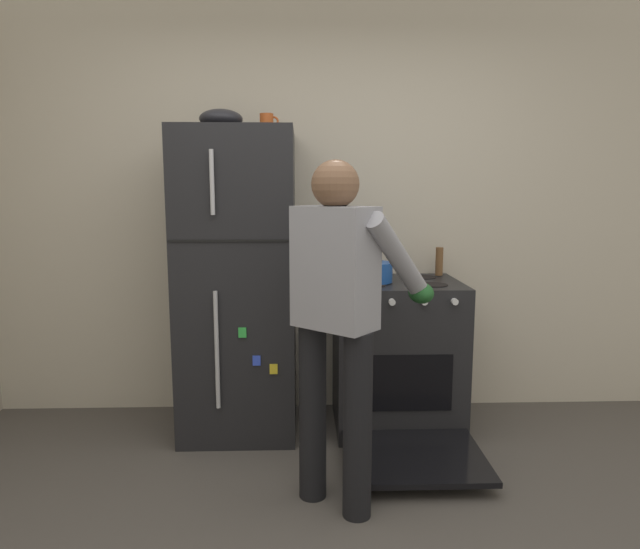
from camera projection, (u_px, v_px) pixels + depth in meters
The scene contains 8 objects.
kitchen_wall_back at pixel (319, 208), 3.70m from camera, with size 6.00×0.10×2.70m, color beige.
refrigerator at pixel (239, 284), 3.37m from camera, with size 0.68×0.72×1.82m.
stove_range at pixel (397, 356), 3.46m from camera, with size 0.76×1.23×0.92m.
person_cook at pixel (340, 305), 2.52m from camera, with size 0.69×0.73×1.60m.
red_pot at pixel (373, 272), 3.34m from camera, with size 0.33×0.23×0.12m.
coffee_mug at pixel (267, 122), 3.29m from camera, with size 0.11×0.08×0.10m.
pepper_mill at pixel (439, 261), 3.60m from camera, with size 0.05×0.05×0.18m, color brown.
mixing_bowl at pixel (221, 119), 3.23m from camera, with size 0.25×0.25×0.11m, color black.
Camera 1 is at (-0.12, -1.77, 1.47)m, focal length 31.35 mm.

